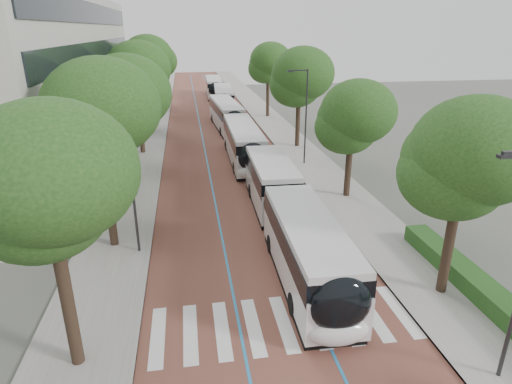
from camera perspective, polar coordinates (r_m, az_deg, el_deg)
ground at (r=17.37m, az=3.79°, el=-19.15°), size 160.00×160.00×0.00m
road at (r=54.17m, az=-5.77°, el=8.93°), size 11.00×140.00×0.02m
sidewalk_left at (r=54.23m, az=-13.79°, el=8.50°), size 4.00×140.00×0.12m
sidewalk_right at (r=55.11m, az=2.13°, el=9.28°), size 4.00×140.00×0.12m
kerb_left at (r=54.11m, az=-11.77°, el=8.64°), size 0.20×140.00×0.14m
kerb_right at (r=54.77m, az=0.15°, el=9.22°), size 0.20×140.00×0.14m
zebra_crossing at (r=18.14m, az=3.70°, el=-17.01°), size 10.55×3.60×0.01m
lane_line_left at (r=54.09m, az=-7.48°, el=8.86°), size 0.12×126.00×0.01m
lane_line_right at (r=54.28m, az=-4.07°, el=9.02°), size 0.12×126.00×0.01m
hedge at (r=20.77m, az=29.82°, el=-13.03°), size 1.20×14.00×0.80m
streetlight_far at (r=36.82m, az=6.45°, el=10.86°), size 1.82×0.20×8.00m
lamp_post_left at (r=22.25m, az=-16.26°, el=1.59°), size 0.14×0.14×8.00m
trees_left at (r=40.95m, az=-15.74°, el=14.04°), size 6.29×60.70×10.07m
trees_right at (r=38.32m, az=7.53°, el=13.43°), size 5.98×47.27×9.15m
lead_bus at (r=23.20m, az=4.50°, el=-3.43°), size 2.90×18.45×3.20m
bus_queued_0 at (r=38.01m, az=-1.66°, el=6.37°), size 2.65×12.42×3.20m
bus_queued_1 at (r=51.25m, az=-3.93°, el=10.14°), size 3.23×12.52×3.20m
bus_queued_2 at (r=63.85m, az=-4.34°, el=12.27°), size 3.18×12.51×3.20m
bus_queued_3 at (r=76.87m, az=-5.63°, el=13.69°), size 2.81×12.45×3.20m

